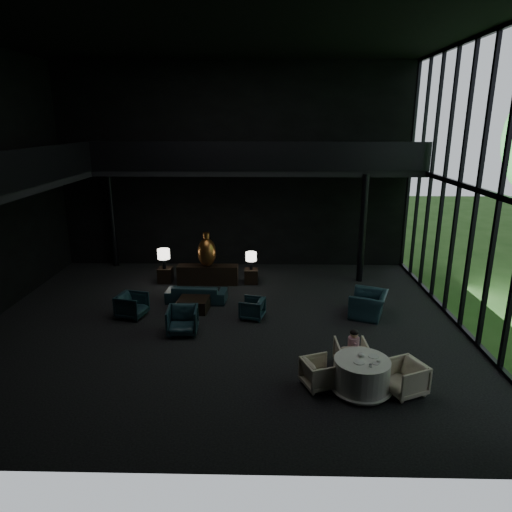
{
  "coord_description": "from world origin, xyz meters",
  "views": [
    {
      "loc": [
        1.27,
        -12.36,
        5.74
      ],
      "look_at": [
        0.98,
        0.5,
        1.97
      ],
      "focal_mm": 32.0,
      "sensor_mm": 36.0,
      "label": 1
    }
  ],
  "objects_px": {
    "coffee_table": "(194,304)",
    "dining_chair_east": "(405,376)",
    "lounge_armchair_west": "(132,304)",
    "lounge_armchair_south": "(182,318)",
    "sofa": "(196,291)",
    "bronze_urn": "(207,252)",
    "side_table_right": "(251,276)",
    "child": "(354,341)",
    "console": "(208,275)",
    "lounge_armchair_east": "(252,308)",
    "side_table_left": "(166,275)",
    "table_lamp_left": "(164,255)",
    "dining_chair_west": "(320,373)",
    "table_lamp_right": "(251,257)",
    "window_armchair": "(369,299)",
    "dining_chair_north": "(351,353)",
    "dining_table": "(361,377)"
  },
  "relations": [
    {
      "from": "coffee_table",
      "to": "dining_chair_east",
      "type": "height_order",
      "value": "dining_chair_east"
    },
    {
      "from": "lounge_armchair_west",
      "to": "coffee_table",
      "type": "xyz_separation_m",
      "value": [
        1.81,
        0.58,
        -0.22
      ]
    },
    {
      "from": "lounge_armchair_south",
      "to": "dining_chair_east",
      "type": "xyz_separation_m",
      "value": [
        5.39,
        -2.84,
        -0.05
      ]
    },
    {
      "from": "sofa",
      "to": "bronze_urn",
      "type": "bearing_deg",
      "value": -92.03
    },
    {
      "from": "side_table_right",
      "to": "child",
      "type": "xyz_separation_m",
      "value": [
        2.64,
        -6.11,
        0.47
      ]
    },
    {
      "from": "console",
      "to": "lounge_armchair_east",
      "type": "relative_size",
      "value": 3.52
    },
    {
      "from": "lounge_armchair_south",
      "to": "lounge_armchair_east",
      "type": "bearing_deg",
      "value": 26.1
    },
    {
      "from": "console",
      "to": "lounge_armchair_west",
      "type": "height_order",
      "value": "lounge_armchair_west"
    },
    {
      "from": "console",
      "to": "bronze_urn",
      "type": "bearing_deg",
      "value": -90.0
    },
    {
      "from": "console",
      "to": "child",
      "type": "height_order",
      "value": "child"
    },
    {
      "from": "sofa",
      "to": "lounge_armchair_south",
      "type": "height_order",
      "value": "lounge_armchair_south"
    },
    {
      "from": "sofa",
      "to": "child",
      "type": "xyz_separation_m",
      "value": [
        4.4,
        -4.25,
        0.37
      ]
    },
    {
      "from": "sofa",
      "to": "side_table_left",
      "type": "bearing_deg",
      "value": -49.16
    },
    {
      "from": "side_table_left",
      "to": "side_table_right",
      "type": "distance_m",
      "value": 3.2
    },
    {
      "from": "child",
      "to": "table_lamp_left",
      "type": "bearing_deg",
      "value": -45.87
    },
    {
      "from": "table_lamp_left",
      "to": "lounge_armchair_south",
      "type": "xyz_separation_m",
      "value": [
        1.4,
        -4.18,
        -0.63
      ]
    },
    {
      "from": "bronze_urn",
      "to": "dining_chair_east",
      "type": "distance_m",
      "value": 8.69
    },
    {
      "from": "coffee_table",
      "to": "sofa",
      "type": "bearing_deg",
      "value": 91.72
    },
    {
      "from": "coffee_table",
      "to": "dining_chair_east",
      "type": "bearing_deg",
      "value": -40.35
    },
    {
      "from": "side_table_right",
      "to": "console",
      "type": "bearing_deg",
      "value": -176.11
    },
    {
      "from": "dining_chair_west",
      "to": "table_lamp_left",
      "type": "bearing_deg",
      "value": 15.33
    },
    {
      "from": "table_lamp_right",
      "to": "dining_chair_east",
      "type": "height_order",
      "value": "table_lamp_right"
    },
    {
      "from": "sofa",
      "to": "dining_chair_west",
      "type": "xyz_separation_m",
      "value": [
        3.52,
        -5.03,
        -0.03
      ]
    },
    {
      "from": "window_armchair",
      "to": "dining_chair_west",
      "type": "xyz_separation_m",
      "value": [
        -1.93,
        -3.95,
        -0.23
      ]
    },
    {
      "from": "side_table_right",
      "to": "dining_chair_east",
      "type": "xyz_separation_m",
      "value": [
        3.59,
        -7.1,
        0.14
      ]
    },
    {
      "from": "table_lamp_right",
      "to": "lounge_armchair_south",
      "type": "bearing_deg",
      "value": -113.03
    },
    {
      "from": "side_table_left",
      "to": "sofa",
      "type": "relative_size",
      "value": 0.3
    },
    {
      "from": "side_table_left",
      "to": "lounge_armchair_west",
      "type": "height_order",
      "value": "lounge_armchair_west"
    },
    {
      "from": "lounge_armchair_east",
      "to": "dining_chair_north",
      "type": "distance_m",
      "value": 3.77
    },
    {
      "from": "table_lamp_left",
      "to": "lounge_armchair_south",
      "type": "height_order",
      "value": "table_lamp_left"
    },
    {
      "from": "coffee_table",
      "to": "dining_table",
      "type": "bearing_deg",
      "value": -45.27
    },
    {
      "from": "table_lamp_right",
      "to": "lounge_armchair_east",
      "type": "xyz_separation_m",
      "value": [
        0.13,
        -3.14,
        -0.7
      ]
    },
    {
      "from": "dining_chair_west",
      "to": "dining_chair_east",
      "type": "bearing_deg",
      "value": -117.43
    },
    {
      "from": "lounge_armchair_south",
      "to": "dining_chair_east",
      "type": "height_order",
      "value": "lounge_armchair_south"
    },
    {
      "from": "lounge_armchair_south",
      "to": "dining_chair_north",
      "type": "distance_m",
      "value": 4.75
    },
    {
      "from": "console",
      "to": "lounge_armchair_west",
      "type": "xyz_separation_m",
      "value": [
        -1.95,
        -3.04,
        0.07
      ]
    },
    {
      "from": "bronze_urn",
      "to": "coffee_table",
      "type": "xyz_separation_m",
      "value": [
        -0.14,
        -2.38,
        -1.04
      ]
    },
    {
      "from": "dining_chair_east",
      "to": "coffee_table",
      "type": "bearing_deg",
      "value": -154.32
    },
    {
      "from": "lounge_armchair_east",
      "to": "coffee_table",
      "type": "height_order",
      "value": "lounge_armchair_east"
    },
    {
      "from": "bronze_urn",
      "to": "table_lamp_right",
      "type": "distance_m",
      "value": 1.62
    },
    {
      "from": "dining_chair_north",
      "to": "child",
      "type": "distance_m",
      "value": 0.38
    },
    {
      "from": "dining_table",
      "to": "dining_chair_east",
      "type": "relative_size",
      "value": 1.68
    },
    {
      "from": "lounge_armchair_west",
      "to": "side_table_right",
      "type": "bearing_deg",
      "value": -35.02
    },
    {
      "from": "table_lamp_right",
      "to": "child",
      "type": "distance_m",
      "value": 6.63
    },
    {
      "from": "dining_chair_north",
      "to": "dining_chair_west",
      "type": "distance_m",
      "value": 1.22
    },
    {
      "from": "table_lamp_right",
      "to": "lounge_armchair_south",
      "type": "xyz_separation_m",
      "value": [
        -1.8,
        -4.22,
        -0.54
      ]
    },
    {
      "from": "bronze_urn",
      "to": "dining_chair_west",
      "type": "relative_size",
      "value": 1.82
    },
    {
      "from": "side_table_left",
      "to": "bronze_urn",
      "type": "bearing_deg",
      "value": -7.54
    },
    {
      "from": "side_table_left",
      "to": "dining_chair_east",
      "type": "relative_size",
      "value": 0.68
    },
    {
      "from": "lounge_armchair_south",
      "to": "table_lamp_left",
      "type": "bearing_deg",
      "value": 105.3
    }
  ]
}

